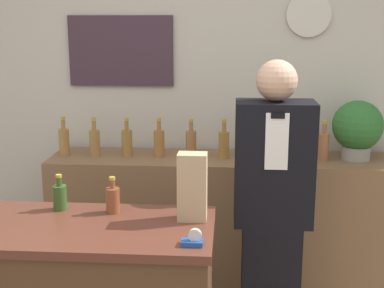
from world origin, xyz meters
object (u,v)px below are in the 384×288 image
Objects in this scene: paper_bag at (192,187)px; tape_dispenser at (193,240)px; potted_plant at (358,128)px; shopkeeper at (272,212)px.

paper_bag reaches higher than tape_dispenser.
shopkeeper is at bearing -131.24° from potted_plant.
shopkeeper is 18.50× the size of tape_dispenser.
paper_bag is at bearing -132.51° from shopkeeper.
potted_plant is at bearing 48.25° from paper_bag.
shopkeeper is 5.20× the size of paper_bag.
shopkeeper reaches higher than paper_bag.
shopkeeper is 4.27× the size of potted_plant.
shopkeeper is 0.67m from paper_bag.
paper_bag is at bearing 94.68° from tape_dispenser.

